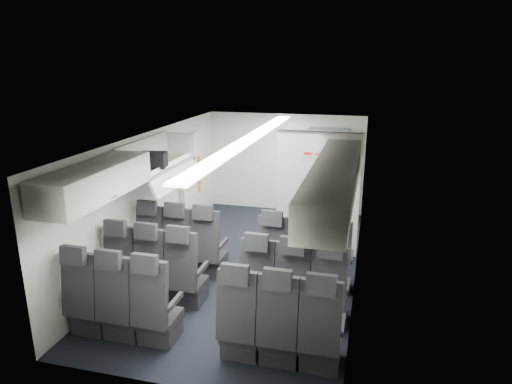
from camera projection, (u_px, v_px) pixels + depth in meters
The scene contains 14 objects.
cabin_shell at pixel (250, 200), 7.23m from camera, with size 3.41×6.01×2.16m.
seat_row_front at pixel (241, 256), 6.93m from camera, with size 3.33×0.56×1.24m.
seat_row_mid at pixel (222, 283), 6.10m from camera, with size 3.33×0.56×1.24m.
seat_row_rear at pixel (197, 319), 5.26m from camera, with size 3.33×0.56×1.24m.
overhead_bin_left_rear at pixel (94, 182), 5.49m from camera, with size 0.53×1.80×0.40m.
overhead_bin_left_front_open at pixel (157, 161), 7.16m from camera, with size 0.64×1.70×0.72m.
overhead_bin_right_rear at pixel (328, 199), 4.83m from camera, with size 0.53×1.80×0.40m.
overhead_bin_right_front at pixel (340, 163), 6.45m from camera, with size 0.53×1.70×0.40m.
bulkhead_partition at pixel (318, 194), 7.75m from camera, with size 1.40×0.15×2.13m.
galley_unit at pixel (327, 174), 9.58m from camera, with size 0.85×0.52×1.90m.
boarding_door at pixel (191, 180), 9.10m from camera, with size 0.12×1.27×1.86m.
flight_attendant at pixel (293, 190), 8.74m from camera, with size 0.63×0.42×1.74m, color black.
carry_on_bag at pixel (153, 160), 6.86m from camera, with size 0.38×0.27×0.23m, color black.
papers at pixel (303, 182), 8.61m from camera, with size 0.18×0.02×0.13m, color white.
Camera 1 is at (1.80, -6.65, 3.29)m, focal length 32.00 mm.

